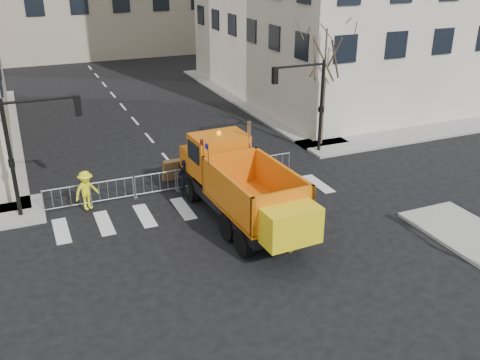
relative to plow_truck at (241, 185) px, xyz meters
name	(u,v)px	position (x,y,z in m)	size (l,w,h in m)	color
ground	(255,262)	(-0.82, -3.22, -1.80)	(120.00, 120.00, 0.00)	black
sidewalk_back	(186,180)	(-0.82, 5.28, -1.72)	(64.00, 5.00, 0.15)	gray
traffic_light_left	(11,161)	(-8.82, 4.28, 0.90)	(0.18, 0.18, 5.40)	black
traffic_light_right	(321,108)	(7.68, 6.28, 0.90)	(0.18, 0.18, 5.40)	black
crowd_barriers	(177,180)	(-1.57, 4.38, -1.25)	(12.60, 0.60, 1.10)	#9EA0A5
street_tree	(324,85)	(8.38, 7.28, 1.95)	(3.00, 3.00, 7.50)	#382B21
plow_truck	(241,185)	(0.00, 0.00, 0.00)	(3.48, 10.53, 4.04)	black
cop_a	(184,177)	(-1.37, 3.78, -0.91)	(0.64, 0.42, 1.77)	black
cop_b	(222,170)	(0.60, 3.78, -0.86)	(0.91, 0.71, 1.86)	black
cop_c	(227,172)	(0.85, 3.78, -0.98)	(0.96, 0.40, 1.64)	black
worker	(86,190)	(-5.96, 3.67, -0.73)	(1.18, 0.68, 1.83)	#F2F41C
newspaper_box	(253,160)	(2.83, 4.99, -1.10)	(0.45, 0.40, 1.10)	#B9140E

